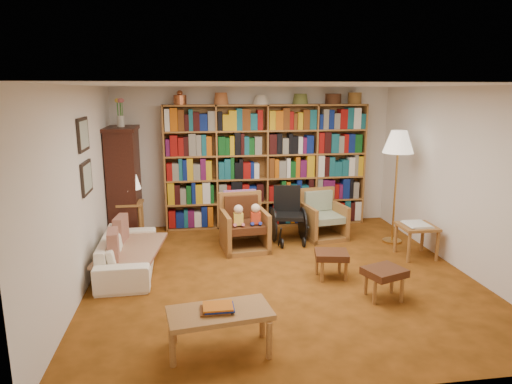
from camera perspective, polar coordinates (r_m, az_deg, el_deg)
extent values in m
plane|color=brown|center=(6.28, 3.08, -10.28)|extent=(5.00, 5.00, 0.00)
plane|color=silver|center=(5.79, 3.38, 13.17)|extent=(5.00, 5.00, 0.00)
plane|color=silver|center=(8.34, -0.21, 4.40)|extent=(5.00, 0.00, 5.00)
plane|color=silver|center=(3.58, 11.29, -7.09)|extent=(5.00, 0.00, 5.00)
plane|color=silver|center=(5.94, -21.12, 0.19)|extent=(0.00, 5.00, 5.00)
plane|color=silver|center=(6.86, 24.17, 1.49)|extent=(0.00, 5.00, 5.00)
cube|color=olive|center=(8.23, 1.32, 3.24)|extent=(3.60, 0.30, 2.20)
cube|color=#3A190F|center=(7.90, -16.10, 0.86)|extent=(0.45, 0.90, 1.80)
cube|color=#3A190F|center=(7.77, -16.52, 7.59)|extent=(0.50, 0.95, 0.06)
cylinder|color=beige|center=(7.76, -16.58, 8.47)|extent=(0.12, 0.12, 0.18)
cube|color=black|center=(6.13, -20.82, 6.73)|extent=(0.03, 0.52, 0.42)
cube|color=gray|center=(6.13, -20.68, 6.74)|extent=(0.01, 0.44, 0.34)
cube|color=black|center=(6.21, -20.42, 1.69)|extent=(0.03, 0.52, 0.42)
cube|color=gray|center=(6.20, -20.29, 1.69)|extent=(0.01, 0.44, 0.34)
imported|color=white|center=(6.58, -15.69, -7.32)|extent=(1.73, 0.70, 0.50)
cube|color=#C2B68D|center=(6.56, -15.28, -6.91)|extent=(0.92, 1.47, 0.04)
cube|color=maroon|center=(6.87, -16.51, -4.79)|extent=(0.17, 0.41, 0.40)
cube|color=maroon|center=(6.21, -17.39, -6.70)|extent=(0.17, 0.42, 0.41)
cube|color=olive|center=(7.68, -15.46, -1.36)|extent=(0.40, 0.40, 0.04)
cylinder|color=olive|center=(7.64, -16.66, -4.11)|extent=(0.05, 0.05, 0.63)
cylinder|color=olive|center=(7.59, -14.25, -4.06)|extent=(0.05, 0.05, 0.63)
cylinder|color=olive|center=(7.94, -16.34, -3.45)|extent=(0.05, 0.05, 0.63)
cylinder|color=olive|center=(7.90, -14.02, -3.39)|extent=(0.05, 0.05, 0.63)
cylinder|color=#BC893C|center=(7.65, -15.52, -0.45)|extent=(0.13, 0.13, 0.21)
cone|color=beige|center=(7.60, -15.63, 1.47)|extent=(0.38, 0.38, 0.29)
cube|color=olive|center=(7.21, -1.42, -6.86)|extent=(0.76, 0.78, 0.08)
cube|color=olive|center=(7.10, -3.92, -4.94)|extent=(0.14, 0.72, 0.61)
cube|color=olive|center=(7.17, 1.04, -4.73)|extent=(0.14, 0.72, 0.61)
cube|color=olive|center=(7.39, -1.74, -3.19)|extent=(0.69, 0.15, 0.86)
cube|color=#482113|center=(7.08, -1.41, -4.32)|extent=(0.59, 0.65, 0.11)
cube|color=#482113|center=(7.28, -1.69, -1.81)|extent=(0.54, 0.15, 0.36)
cube|color=#D33879|center=(7.36, -1.78, -1.19)|extent=(0.54, 0.11, 0.38)
cube|color=olive|center=(7.84, 8.40, -5.40)|extent=(0.74, 0.77, 0.07)
cube|color=olive|center=(7.69, 6.38, -3.75)|extent=(0.17, 0.67, 0.57)
cube|color=olive|center=(7.85, 10.49, -3.54)|extent=(0.17, 0.67, 0.57)
cube|color=olive|center=(8.01, 7.87, -2.26)|extent=(0.65, 0.17, 0.80)
cube|color=#92A584|center=(7.72, 8.53, -3.19)|extent=(0.58, 0.64, 0.11)
cube|color=#92A584|center=(7.90, 8.04, -1.06)|extent=(0.51, 0.17, 0.34)
cube|color=black|center=(7.43, 4.21, -3.02)|extent=(0.53, 0.53, 0.06)
cube|color=black|center=(7.58, 3.89, -0.80)|extent=(0.44, 0.14, 0.44)
cylinder|color=black|center=(7.53, 2.20, -4.12)|extent=(0.03, 0.55, 0.55)
cylinder|color=black|center=(7.63, 5.84, -3.95)|extent=(0.03, 0.55, 0.55)
cylinder|color=black|center=(7.25, 3.27, -6.43)|extent=(0.03, 0.16, 0.16)
cylinder|color=black|center=(7.33, 5.99, -6.27)|extent=(0.03, 0.16, 0.16)
cylinder|color=#BC893C|center=(7.87, 16.61, -5.86)|extent=(0.31, 0.31, 0.03)
cylinder|color=#BC893C|center=(7.68, 16.96, -0.52)|extent=(0.03, 0.03, 1.54)
cone|color=beige|center=(7.53, 17.39, 6.01)|extent=(0.48, 0.48, 0.35)
cube|color=olive|center=(7.18, 19.50, -4.10)|extent=(0.52, 0.52, 0.04)
cylinder|color=olive|center=(6.97, 18.58, -6.63)|extent=(0.05, 0.05, 0.45)
cylinder|color=olive|center=(7.17, 21.73, -6.33)|extent=(0.05, 0.05, 0.45)
cylinder|color=olive|center=(7.34, 17.05, -5.55)|extent=(0.05, 0.05, 0.45)
cylinder|color=olive|center=(7.53, 20.08, -5.30)|extent=(0.05, 0.05, 0.45)
cube|color=white|center=(7.17, 19.52, -3.83)|extent=(0.31, 0.38, 0.03)
cube|color=#482113|center=(6.15, 9.42, -7.76)|extent=(0.49, 0.44, 0.09)
cylinder|color=olive|center=(6.05, 8.27, -9.89)|extent=(0.04, 0.04, 0.28)
cylinder|color=olive|center=(6.15, 11.17, -9.64)|extent=(0.04, 0.04, 0.28)
cylinder|color=olive|center=(6.28, 7.60, -9.01)|extent=(0.04, 0.04, 0.28)
cylinder|color=olive|center=(6.37, 10.40, -8.79)|extent=(0.04, 0.04, 0.28)
cube|color=#482113|center=(5.69, 15.76, -9.60)|extent=(0.55, 0.51, 0.09)
cylinder|color=olive|center=(5.59, 14.60, -12.07)|extent=(0.04, 0.04, 0.29)
cylinder|color=olive|center=(5.72, 17.76, -11.68)|extent=(0.04, 0.04, 0.29)
cylinder|color=olive|center=(5.82, 13.57, -11.02)|extent=(0.04, 0.04, 0.29)
cylinder|color=olive|center=(5.94, 16.62, -10.67)|extent=(0.04, 0.04, 0.29)
cube|color=olive|center=(4.46, -4.57, -14.83)|extent=(1.03, 0.62, 0.05)
cylinder|color=olive|center=(4.39, -10.41, -18.62)|extent=(0.06, 0.06, 0.36)
cylinder|color=olive|center=(4.43, 1.66, -18.04)|extent=(0.06, 0.06, 0.36)
cylinder|color=olive|center=(4.73, -10.25, -16.14)|extent=(0.06, 0.06, 0.36)
cylinder|color=olive|center=(4.77, 0.80, -15.64)|extent=(0.06, 0.06, 0.36)
cube|color=brown|center=(4.43, -4.58, -14.24)|extent=(0.31, 0.26, 0.05)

